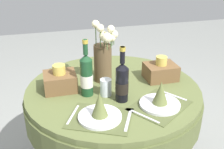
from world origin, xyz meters
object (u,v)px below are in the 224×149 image
at_px(place_setting_right, 160,99).
at_px(flower_vase, 104,56).
at_px(dining_table, 113,105).
at_px(tumbler_mid, 106,87).
at_px(woven_basket_side_left, 60,81).
at_px(wine_bottle_centre, 122,82).
at_px(woven_basket_side_right, 161,71).
at_px(place_setting_left, 100,111).
at_px(wine_bottle_left, 87,75).

height_order(place_setting_right, flower_vase, flower_vase).
distance_m(dining_table, place_setting_right, 0.41).
xyz_separation_m(flower_vase, tumbler_mid, (-0.04, -0.20, -0.13)).
relative_size(flower_vase, woven_basket_side_left, 2.07).
distance_m(dining_table, woven_basket_side_left, 0.40).
xyz_separation_m(wine_bottle_centre, woven_basket_side_right, (0.35, 0.21, -0.06)).
distance_m(place_setting_right, wine_bottle_centre, 0.25).
distance_m(wine_bottle_centre, woven_basket_side_left, 0.42).
xyz_separation_m(woven_basket_side_left, woven_basket_side_right, (0.70, -0.02, -0.00)).
bearing_deg(place_setting_left, flower_vase, 73.78).
relative_size(wine_bottle_centre, woven_basket_side_left, 1.67).
relative_size(tumbler_mid, woven_basket_side_left, 0.53).
distance_m(flower_vase, woven_basket_side_left, 0.33).
xyz_separation_m(wine_bottle_left, woven_basket_side_right, (0.54, 0.09, -0.08)).
distance_m(place_setting_left, woven_basket_side_right, 0.64).
relative_size(place_setting_left, wine_bottle_left, 1.15).
distance_m(place_setting_right, wine_bottle_left, 0.47).
distance_m(place_setting_right, woven_basket_side_right, 0.37).
xyz_separation_m(dining_table, wine_bottle_centre, (0.01, -0.18, 0.26)).
relative_size(place_setting_left, woven_basket_side_left, 2.04).
xyz_separation_m(place_setting_right, woven_basket_side_right, (0.15, 0.34, 0.01)).
distance_m(woven_basket_side_left, woven_basket_side_right, 0.70).
xyz_separation_m(dining_table, place_setting_left, (-0.17, -0.33, 0.18)).
distance_m(wine_bottle_left, woven_basket_side_right, 0.55).
xyz_separation_m(place_setting_right, tumbler_mid, (-0.27, 0.21, 0.01)).
relative_size(dining_table, woven_basket_side_left, 5.73).
relative_size(wine_bottle_left, woven_basket_side_right, 1.69).
height_order(dining_table, tumbler_mid, tumbler_mid).
height_order(flower_vase, woven_basket_side_left, flower_vase).
height_order(woven_basket_side_left, woven_basket_side_right, woven_basket_side_left).
xyz_separation_m(place_setting_left, woven_basket_side_left, (-0.18, 0.39, 0.02)).
relative_size(place_setting_left, woven_basket_side_right, 1.95).
relative_size(place_setting_left, wine_bottle_centre, 1.22).
bearing_deg(place_setting_left, woven_basket_side_right, 35.33).
xyz_separation_m(tumbler_mid, woven_basket_side_left, (-0.27, 0.15, 0.01)).
xyz_separation_m(place_setting_left, woven_basket_side_right, (0.52, 0.37, 0.01)).
distance_m(place_setting_left, place_setting_right, 0.37).
bearing_deg(place_setting_left, woven_basket_side_left, 113.99).
bearing_deg(dining_table, wine_bottle_centre, -88.07).
bearing_deg(woven_basket_side_left, place_setting_right, -33.45).
bearing_deg(place_setting_left, dining_table, 63.51).
height_order(place_setting_right, woven_basket_side_left, woven_basket_side_left).
relative_size(wine_bottle_left, wine_bottle_centre, 1.06).
distance_m(wine_bottle_left, woven_basket_side_left, 0.21).
bearing_deg(flower_vase, dining_table, -72.37).
xyz_separation_m(place_setting_right, wine_bottle_centre, (-0.20, 0.12, 0.08)).
distance_m(tumbler_mid, woven_basket_side_right, 0.45).
xyz_separation_m(place_setting_left, place_setting_right, (0.37, 0.03, 0.00)).
relative_size(place_setting_right, flower_vase, 1.00).
height_order(place_setting_right, woven_basket_side_right, woven_basket_side_right).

